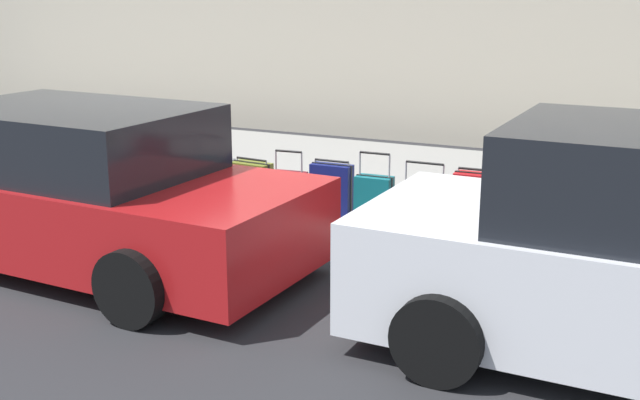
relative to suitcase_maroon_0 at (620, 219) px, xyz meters
The scene contains 17 objects.
ground_plane 4.31m from the suitcase_maroon_0, ahead, with size 40.00×40.00×0.00m, color #28282B.
sidewalk_curb 4.71m from the suitcase_maroon_0, 25.12° to the right, with size 18.00×5.00×0.14m, color gray.
suitcase_maroon_0 is the anchor object (origin of this frame).
suitcase_olive_1 0.47m from the suitcase_maroon_0, ahead, with size 0.41×0.24×1.02m.
suitcase_silver_2 0.95m from the suitcase_maroon_0, ahead, with size 0.38×0.25×0.83m.
suitcase_red_3 1.41m from the suitcase_maroon_0, ahead, with size 0.40×0.22×0.74m.
suitcase_black_4 1.92m from the suitcase_maroon_0, ahead, with size 0.47×0.21×0.76m.
suitcase_teal_5 2.43m from the suitcase_maroon_0, ahead, with size 0.39×0.21×0.83m.
suitcase_navy_6 2.93m from the suitcase_maroon_0, ahead, with size 0.46×0.19×0.70m.
suitcase_maroon_7 3.43m from the suitcase_maroon_0, ahead, with size 0.38×0.26×0.77m.
suitcase_olive_8 3.93m from the suitcase_maroon_0, ahead, with size 0.47×0.25×0.63m.
suitcase_silver_9 4.44m from the suitcase_maroon_0, ahead, with size 0.41×0.23×0.80m.
suitcase_red_10 4.90m from the suitcase_maroon_0, ahead, with size 0.35×0.20×0.97m.
suitcase_black_11 5.39m from the suitcase_maroon_0, ahead, with size 0.48×0.25×0.78m.
fire_hydrant 6.15m from the suitcase_maroon_0, ahead, with size 0.39×0.21×0.71m.
bollard_post 6.64m from the suitcase_maroon_0, ahead, with size 0.13×0.13×0.74m, color brown.
parked_car_red_1 5.17m from the suitcase_maroon_0, 22.00° to the left, with size 4.86×2.26×1.53m.
Camera 1 is at (-4.75, 7.09, 2.61)m, focal length 44.48 mm.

